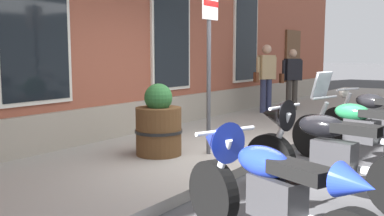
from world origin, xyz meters
TOP-DOWN VIEW (x-y plane):
  - ground_plane at (0.00, 0.00)m, footprint 140.00×140.00m
  - sidewalk at (0.00, 1.39)m, footprint 27.90×2.78m
  - motorcycle_blue_sport at (-2.34, -1.18)m, footprint 0.93×2.00m
  - motorcycle_black_sport at (-0.81, -1.12)m, footprint 0.62×2.09m
  - motorcycle_green_touring at (0.79, -1.19)m, footprint 0.84×2.07m
  - motorcycle_black_naked at (2.28, -0.96)m, footprint 0.85×1.97m
  - pedestrian_tan_coat at (4.37, 2.01)m, footprint 0.63×0.38m
  - pedestrian_dark_jacket at (5.20, 1.68)m, footprint 0.59×0.44m
  - parking_sign at (-0.17, 0.73)m, footprint 0.36×0.07m
  - barrel_planter at (-0.62, 1.29)m, footprint 0.68×0.68m

SIDE VIEW (x-z plane):
  - ground_plane at x=0.00m, z-range 0.00..0.00m
  - sidewalk at x=0.00m, z-range 0.00..0.13m
  - motorcycle_black_naked at x=2.28m, z-range 0.00..0.96m
  - motorcycle_blue_sport at x=-2.34m, z-range 0.05..1.04m
  - motorcycle_green_touring at x=0.79m, z-range -0.11..1.20m
  - barrel_planter at x=-0.62m, z-range 0.04..1.06m
  - motorcycle_black_sport at x=-0.81m, z-range 0.05..1.09m
  - pedestrian_dark_jacket at x=5.20m, z-range 0.21..1.77m
  - pedestrian_tan_coat at x=4.37m, z-range 0.23..1.89m
  - parking_sign at x=-0.17m, z-range 0.48..2.85m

